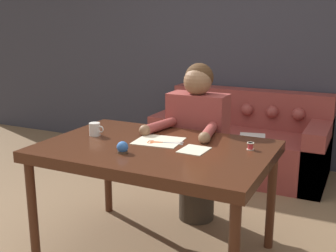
{
  "coord_description": "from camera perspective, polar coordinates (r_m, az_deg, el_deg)",
  "views": [
    {
      "loc": [
        1.26,
        -2.29,
        1.54
      ],
      "look_at": [
        0.09,
        0.14,
        0.87
      ],
      "focal_mm": 45.0,
      "sensor_mm": 36.0,
      "label": 1
    }
  ],
  "objects": [
    {
      "name": "ground_plane",
      "position": [
        3.03,
        -2.71,
        -16.57
      ],
      "size": [
        16.0,
        16.0,
        0.0
      ],
      "primitive_type": "plane",
      "color": "#846647"
    },
    {
      "name": "wall_back",
      "position": [
        4.74,
        10.61,
        10.86
      ],
      "size": [
        8.0,
        0.06,
        2.6
      ],
      "color": "#383842",
      "rests_on": "ground_plane"
    },
    {
      "name": "dining_table",
      "position": [
        2.71,
        -1.72,
        -4.13
      ],
      "size": [
        1.45,
        0.98,
        0.77
      ],
      "color": "#472314",
      "rests_on": "ground_plane"
    },
    {
      "name": "couch",
      "position": [
        4.46,
        9.97,
        -2.35
      ],
      "size": [
        1.71,
        0.87,
        0.83
      ],
      "color": "brown",
      "rests_on": "ground_plane"
    },
    {
      "name": "person",
      "position": [
        3.25,
        3.94,
        -2.06
      ],
      "size": [
        0.52,
        0.62,
        1.24
      ],
      "color": "#33281E",
      "rests_on": "ground_plane"
    },
    {
      "name": "pattern_paper_main",
      "position": [
        2.79,
        -1.27,
        -2.03
      ],
      "size": [
        0.32,
        0.29,
        0.0
      ],
      "color": "beige",
      "rests_on": "dining_table"
    },
    {
      "name": "pattern_paper_offcut",
      "position": [
        2.6,
        3.55,
        -3.25
      ],
      "size": [
        0.17,
        0.2,
        0.0
      ],
      "color": "beige",
      "rests_on": "dining_table"
    },
    {
      "name": "scissors",
      "position": [
        2.75,
        -1.25,
        -2.24
      ],
      "size": [
        0.24,
        0.13,
        0.01
      ],
      "color": "silver",
      "rests_on": "dining_table"
    },
    {
      "name": "mug",
      "position": [
        2.96,
        -9.87,
        -0.43
      ],
      "size": [
        0.11,
        0.08,
        0.09
      ],
      "color": "silver",
      "rests_on": "dining_table"
    },
    {
      "name": "thread_spool",
      "position": [
        2.65,
        11.1,
        -2.69
      ],
      "size": [
        0.04,
        0.04,
        0.05
      ],
      "color": "red",
      "rests_on": "dining_table"
    },
    {
      "name": "pin_cushion",
      "position": [
        2.55,
        -6.18,
        -2.93
      ],
      "size": [
        0.07,
        0.07,
        0.07
      ],
      "color": "#4C3828",
      "rests_on": "dining_table"
    }
  ]
}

